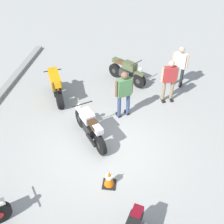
% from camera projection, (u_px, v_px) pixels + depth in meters
% --- Properties ---
extents(ground_plane, '(40.00, 40.00, 0.00)m').
position_uv_depth(ground_plane, '(107.00, 147.00, 8.37)').
color(ground_plane, '#9E9E99').
extents(motorcycle_silver_cruiser, '(1.76, 1.32, 1.09)m').
position_uv_depth(motorcycle_silver_cruiser, '(90.00, 126.00, 8.36)').
color(motorcycle_silver_cruiser, black).
rests_on(motorcycle_silver_cruiser, ground).
extents(motorcycle_orange_sportbike, '(1.84, 1.06, 1.14)m').
position_uv_depth(motorcycle_orange_sportbike, '(56.00, 85.00, 10.21)').
color(motorcycle_orange_sportbike, black).
rests_on(motorcycle_orange_sportbike, ground).
extents(motorcycle_olive_vintage, '(1.28, 1.67, 1.07)m').
position_uv_depth(motorcycle_olive_vintage, '(127.00, 71.00, 11.29)').
color(motorcycle_olive_vintage, black).
rests_on(motorcycle_olive_vintage, ground).
extents(person_in_white_shirt, '(0.45, 0.65, 1.74)m').
position_uv_depth(person_in_white_shirt, '(180.00, 64.00, 10.69)').
color(person_in_white_shirt, '#262628').
rests_on(person_in_white_shirt, ground).
extents(person_in_red_shirt, '(0.42, 0.65, 1.69)m').
position_uv_depth(person_in_red_shirt, '(169.00, 78.00, 9.86)').
color(person_in_red_shirt, gray).
rests_on(person_in_red_shirt, ground).
extents(person_in_green_shirt, '(0.50, 0.62, 1.77)m').
position_uv_depth(person_in_green_shirt, '(124.00, 92.00, 9.03)').
color(person_in_green_shirt, '#384772').
rests_on(person_in_green_shirt, ground).
extents(traffic_cone, '(0.36, 0.36, 0.53)m').
position_uv_depth(traffic_cone, '(109.00, 178.00, 7.06)').
color(traffic_cone, black).
rests_on(traffic_cone, ground).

